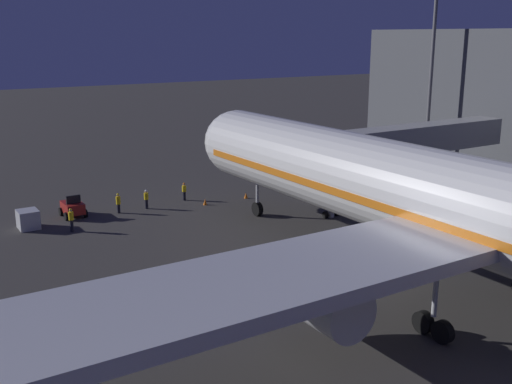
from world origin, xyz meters
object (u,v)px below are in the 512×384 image
Objects in this scene: airliner_at_gate at (510,222)px; ground_crew_marshaller_fwd at (184,191)px; ground_crew_by_belt_loader at (118,202)px; ground_crew_by_tug at (146,198)px; apron_floodlight_mast at (431,70)px; traffic_cone_nose_port at (246,195)px; pushback_tug at (73,208)px; ground_crew_under_port_wing at (71,219)px; traffic_cone_nose_starboard at (205,202)px; baggage_container_near_belt at (28,219)px; jet_bridge at (396,142)px.

airliner_at_gate reaches higher than ground_crew_marshaller_fwd.
ground_crew_by_tug is at bearing -179.87° from ground_crew_by_belt_loader.
traffic_cone_nose_port is (23.30, -0.97, -11.09)m from apron_floodlight_mast.
airliner_at_gate is 35.57m from pushback_tug.
ground_crew_by_belt_loader is 0.95× the size of ground_crew_under_port_wing.
apron_floodlight_mast is at bearing 177.99° from traffic_cone_nose_starboard.
baggage_container_near_belt is at bearing 19.24° from pushback_tug.
ground_crew_marshaller_fwd is at bearing -175.57° from baggage_container_near_belt.
jet_bridge is at bearing 142.72° from ground_crew_marshaller_fwd.
ground_crew_under_port_wing is (4.96, 2.97, 0.07)m from ground_crew_by_belt_loader.
pushback_tug is 1.39× the size of baggage_container_near_belt.
ground_crew_under_port_wing is at bearing -16.34° from jet_bridge.
ground_crew_by_tug is (-10.28, -0.32, 0.20)m from baggage_container_near_belt.
ground_crew_by_belt_loader is 3.26× the size of traffic_cone_nose_port.
pushback_tug is 1.40× the size of ground_crew_by_tug.
ground_crew_under_port_wing is (1.28, 4.05, 0.27)m from pushback_tug.
airliner_at_gate is at bearing 102.94° from ground_crew_by_tug.
ground_crew_by_tug is 3.17× the size of traffic_cone_nose_starboard.
airliner_at_gate is at bearing 94.23° from traffic_cone_nose_starboard.
ground_crew_marshaller_fwd is 4.21m from ground_crew_by_tug.
traffic_cone_nose_starboard is at bearing -32.48° from jet_bridge.
pushback_tug is at bearing -67.44° from airliner_at_gate.
jet_bridge is at bearing -120.90° from airliner_at_gate.
apron_floodlight_mast is 11.70× the size of ground_crew_marshaller_fwd.
airliner_at_gate is at bearing 117.45° from ground_crew_under_port_wing.
ground_crew_under_port_wing is (27.08, -7.94, -4.83)m from jet_bridge.
jet_bridge reaches higher than ground_crew_under_port_wing.
baggage_container_near_belt is 7.69m from ground_crew_by_belt_loader.
apron_floodlight_mast is 35.98× the size of traffic_cone_nose_starboard.
jet_bridge is 12.85× the size of ground_crew_by_belt_loader.
ground_crew_by_belt_loader is 3.26× the size of traffic_cone_nose_starboard.
ground_crew_under_port_wing reaches higher than ground_crew_marshaller_fwd.
pushback_tug is 10.42m from ground_crew_marshaller_fwd.
ground_crew_under_port_wing is at bearing 30.92° from ground_crew_by_belt_loader.
traffic_cone_nose_starboard is at bearing 174.88° from baggage_container_near_belt.
jet_bridge is at bearing 150.79° from ground_crew_by_tug.
baggage_container_near_belt is at bearing -44.35° from ground_crew_under_port_wing.
ground_crew_marshaller_fwd is (-6.74, -0.80, -0.05)m from ground_crew_by_belt_loader.
pushback_tug reaches higher than ground_crew_under_port_wing.
ground_crew_by_tug is at bearing 170.27° from pushback_tug.
ground_crew_by_tug is (-6.28, 1.08, 0.18)m from pushback_tug.
jet_bridge reaches higher than baggage_container_near_belt.
airliner_at_gate is 113.43× the size of traffic_cone_nose_starboard.
ground_crew_by_tug is (19.52, -10.91, -4.91)m from jet_bridge.
pushback_tug is 4.44× the size of traffic_cone_nose_starboard.
apron_floodlight_mast is at bearing -131.54° from airliner_at_gate.
traffic_cone_nose_port is (-5.29, 2.49, -0.65)m from ground_crew_marshaller_fwd.
pushback_tug is 3.84m from ground_crew_by_belt_loader.
pushback_tug is at bearing -16.41° from ground_crew_by_belt_loader.
apron_floodlight_mast is 41.59m from ground_crew_under_port_wing.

